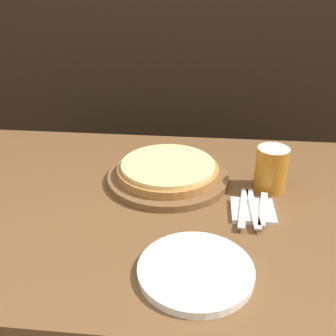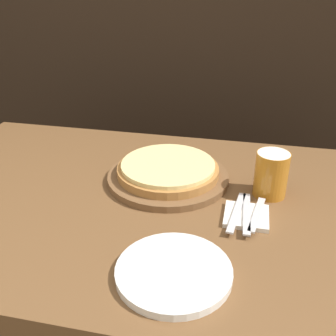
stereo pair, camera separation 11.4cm
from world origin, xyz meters
name	(u,v)px [view 1 (the left image)]	position (x,y,z in m)	size (l,w,h in m)	color
dining_table	(150,294)	(0.00, 0.00, 0.35)	(1.42, 0.89, 0.70)	brown
pizza_on_board	(168,173)	(0.05, 0.11, 0.73)	(0.36, 0.36, 0.06)	brown
beer_glass	(271,167)	(0.34, 0.09, 0.77)	(0.09, 0.09, 0.13)	#B7701E
dinner_plate	(196,270)	(0.14, -0.28, 0.71)	(0.24, 0.24, 0.02)	white
napkin_stack	(253,211)	(0.28, -0.04, 0.71)	(0.11, 0.11, 0.01)	white
fork	(243,207)	(0.26, -0.04, 0.72)	(0.04, 0.19, 0.00)	silver
dinner_knife	(253,208)	(0.28, -0.04, 0.72)	(0.02, 0.19, 0.00)	silver
spoon	(263,209)	(0.31, -0.04, 0.72)	(0.04, 0.16, 0.00)	silver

